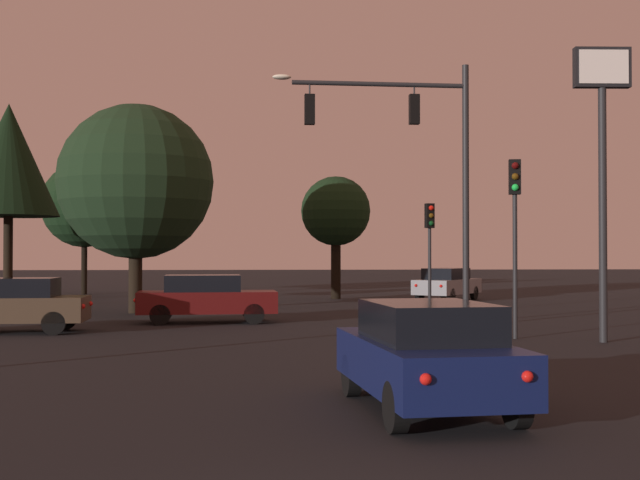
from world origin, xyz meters
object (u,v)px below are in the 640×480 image
car_crossing_right (206,298)px  store_sign_illuminated (602,127)px  car_crossing_left (9,304)px  tree_left_far (336,212)px  car_far_lane (447,284)px  car_nearside_lane (426,354)px  traffic_light_corner_right (430,235)px  traffic_signal_mast_arm (416,149)px  tree_lot_edge (9,160)px  traffic_light_corner_left (515,212)px  tree_center_horizon (136,182)px  tree_right_cluster (85,205)px

car_crossing_right → store_sign_illuminated: (10.22, -6.54, 4.55)m
car_crossing_left → tree_left_far: 19.94m
car_crossing_right → car_far_lane: same height
car_nearside_lane → tree_left_far: tree_left_far is taller
traffic_light_corner_right → car_crossing_left: bearing=-154.1°
traffic_signal_mast_arm → store_sign_illuminated: traffic_signal_mast_arm is taller
tree_left_far → tree_lot_edge: size_ratio=0.65×
traffic_light_corner_left → traffic_light_corner_right: traffic_light_corner_left is taller
traffic_light_corner_right → tree_center_horizon: bearing=173.9°
traffic_light_corner_left → tree_lot_edge: size_ratio=0.50×
car_crossing_left → store_sign_illuminated: bearing=-12.9°
car_crossing_right → car_nearside_lane: bearing=-75.0°
traffic_signal_mast_arm → car_crossing_left: (-11.61, -1.10, -4.57)m
tree_center_horizon → tree_lot_edge: (-7.11, 8.34, 1.69)m
tree_left_far → car_far_lane: bearing=-18.3°
traffic_signal_mast_arm → tree_lot_edge: bearing=138.0°
tree_center_horizon → tree_left_far: bearing=47.5°
car_crossing_right → tree_center_horizon: bearing=122.8°
car_nearside_lane → car_crossing_right: 15.65m
traffic_signal_mast_arm → tree_left_far: bearing=93.9°
car_nearside_lane → tree_right_cluster: (-11.89, 34.14, 4.05)m
car_nearside_lane → car_crossing_left: size_ratio=0.97×
traffic_light_corner_right → car_crossing_right: traffic_light_corner_right is taller
car_crossing_left → car_far_lane: (15.67, 14.87, -0.00)m
car_nearside_lane → store_sign_illuminated: size_ratio=0.58×
car_crossing_right → car_far_lane: size_ratio=1.01×
traffic_light_corner_left → car_crossing_right: 10.29m
car_crossing_left → car_crossing_right: 6.03m
car_far_lane → traffic_light_corner_right: bearing=-106.7°
traffic_light_corner_left → traffic_light_corner_right: bearing=92.6°
car_nearside_lane → traffic_signal_mast_arm: bearing=80.0°
tree_left_far → car_nearside_lane: bearing=-92.6°
tree_lot_edge → car_crossing_right: bearing=-52.1°
car_crossing_left → tree_right_cluster: tree_right_cluster is taller
tree_left_far → tree_lot_edge: 15.56m
tree_left_far → tree_center_horizon: (-8.26, -9.03, 0.63)m
car_far_lane → tree_right_cluster: (-18.29, 7.17, 4.05)m
traffic_light_corner_right → traffic_signal_mast_arm: bearing=-105.9°
traffic_signal_mast_arm → tree_right_cluster: (-14.23, 20.95, -0.52)m
traffic_light_corner_left → car_far_lane: traffic_light_corner_left is taller
traffic_light_corner_right → store_sign_illuminated: (2.32, -9.89, 2.47)m
car_crossing_right → traffic_signal_mast_arm: bearing=-16.7°
traffic_light_corner_right → store_sign_illuminated: size_ratio=0.55×
car_crossing_right → tree_right_cluster: bearing=112.4°
car_far_lane → tree_left_far: (-5.10, 1.69, 3.44)m
car_crossing_left → tree_center_horizon: bearing=72.9°
traffic_light_corner_right → tree_lot_edge: bearing=152.0°
traffic_signal_mast_arm → car_crossing_left: size_ratio=1.81×
store_sign_illuminated → tree_lot_edge: (-20.24, 19.40, 1.21)m
traffic_light_corner_right → traffic_light_corner_left: bearing=-87.4°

